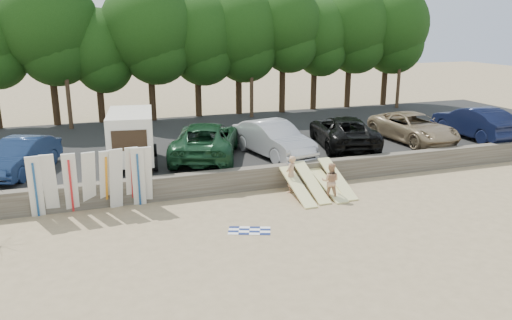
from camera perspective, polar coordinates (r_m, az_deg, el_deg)
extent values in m
plane|color=tan|center=(20.54, 8.65, -5.16)|extent=(120.00, 120.00, 0.00)
cube|color=#6B6356|center=(22.93, 5.23, -1.52)|extent=(44.00, 0.50, 1.00)
cube|color=#282828|center=(29.71, -0.74, 2.21)|extent=(44.00, 14.50, 0.70)
cylinder|color=#382616|center=(34.83, -22.07, 7.25)|extent=(0.44, 0.44, 4.31)
sphere|color=#1F4B15|center=(34.56, -22.79, 14.16)|extent=(6.33, 6.33, 6.33)
cylinder|color=#382616|center=(34.87, -17.35, 6.88)|extent=(0.44, 0.44, 3.34)
sphere|color=#1F4B15|center=(34.57, -17.79, 12.23)|extent=(4.93, 4.93, 4.93)
cylinder|color=#382616|center=(34.63, -11.81, 7.88)|extent=(0.44, 0.44, 4.16)
sphere|color=#1F4B15|center=(34.35, -12.20, 14.62)|extent=(6.16, 6.16, 6.16)
cylinder|color=#382616|center=(35.67, -6.63, 8.10)|extent=(0.44, 0.44, 3.89)
sphere|color=#1F4B15|center=(35.38, -6.83, 14.21)|extent=(5.98, 5.98, 5.98)
cylinder|color=#382616|center=(36.42, -1.99, 8.47)|extent=(0.44, 0.44, 4.05)
sphere|color=#1F4B15|center=(36.15, -2.05, 14.71)|extent=(6.20, 6.20, 6.20)
cylinder|color=#382616|center=(37.10, 3.02, 8.80)|extent=(0.44, 0.44, 4.33)
sphere|color=#1F4B15|center=(36.85, 3.12, 15.36)|extent=(5.42, 5.42, 5.42)
cylinder|color=#382616|center=(38.62, 6.61, 8.66)|extent=(0.44, 0.44, 3.89)
sphere|color=#1F4B15|center=(38.36, 6.80, 14.31)|extent=(5.12, 5.12, 5.12)
cylinder|color=#382616|center=(39.96, 10.48, 8.99)|extent=(0.44, 0.44, 4.24)
sphere|color=#1F4B15|center=(39.72, 10.78, 14.93)|extent=(5.89, 5.89, 5.89)
cylinder|color=#382616|center=(41.68, 14.48, 9.02)|extent=(0.44, 0.44, 4.25)
sphere|color=#1F4B15|center=(41.46, 14.88, 14.73)|extent=(6.25, 6.25, 6.25)
cylinder|color=#473321|center=(32.99, -21.07, 11.05)|extent=(0.26, 0.26, 9.00)
cylinder|color=#473321|center=(34.82, -0.52, 12.24)|extent=(0.26, 0.26, 9.00)
cube|color=#473321|center=(34.79, -0.53, 17.68)|extent=(1.50, 0.10, 0.10)
cylinder|color=#473321|center=(40.30, 16.24, 12.09)|extent=(0.26, 0.26, 9.00)
cube|color=#473321|center=(40.28, 16.61, 16.77)|extent=(1.50, 0.10, 0.10)
cube|color=silver|center=(23.85, -14.08, 2.79)|extent=(2.45, 4.15, 2.16)
cube|color=black|center=(21.87, -14.27, 2.17)|extent=(1.47, 0.23, 0.88)
cylinder|color=black|center=(22.95, -16.57, -0.73)|extent=(0.28, 0.67, 0.65)
cylinder|color=black|center=(22.85, -11.42, -0.45)|extent=(0.28, 0.67, 0.65)
cylinder|color=black|center=(25.41, -16.16, 0.85)|extent=(0.28, 0.67, 0.65)
cylinder|color=black|center=(25.32, -11.51, 1.11)|extent=(0.28, 0.67, 0.65)
imported|color=#16284E|center=(24.27, -25.31, 0.38)|extent=(3.38, 4.99, 1.56)
imported|color=#143820|center=(24.59, -5.73, 2.26)|extent=(4.94, 6.97, 1.76)
imported|color=#AFAEB4|center=(24.88, 1.98, 2.44)|extent=(2.89, 5.51, 1.73)
imported|color=black|center=(27.26, 9.89, 3.28)|extent=(3.99, 6.37, 1.64)
imported|color=#8F795B|center=(29.27, 17.53, 3.56)|extent=(2.93, 5.82, 1.58)
imported|color=black|center=(31.50, 23.68, 3.98)|extent=(1.97, 5.49, 1.80)
cube|color=silver|center=(20.30, -23.91, -2.83)|extent=(0.56, 0.77, 2.53)
cube|color=silver|center=(20.36, -22.49, -2.63)|extent=(0.51, 0.73, 2.53)
cube|color=silver|center=(20.28, -20.42, -2.50)|extent=(0.53, 0.80, 2.51)
cube|color=silver|center=(20.34, -18.55, -2.30)|extent=(0.61, 0.90, 2.50)
cube|color=silver|center=(20.36, -16.75, -2.14)|extent=(0.59, 0.90, 2.50)
cube|color=silver|center=(20.24, -15.70, -2.08)|extent=(0.60, 0.74, 2.54)
cube|color=silver|center=(20.29, -13.28, -1.87)|extent=(0.57, 0.73, 2.54)
cube|color=silver|center=(20.43, -13.98, -1.81)|extent=(0.51, 0.72, 2.53)
cube|color=silver|center=(20.40, -12.50, -1.76)|extent=(0.52, 0.76, 2.52)
cube|color=#E9E293|center=(21.13, 4.75, -3.00)|extent=(0.56, 2.87, 1.00)
cube|color=#E9E293|center=(21.56, 6.32, -2.50)|extent=(0.56, 2.83, 1.12)
cube|color=#E9E293|center=(21.87, 8.12, -2.74)|extent=(0.56, 2.93, 0.80)
cube|color=#E9E293|center=(22.12, 9.25, -2.08)|extent=(0.56, 2.82, 1.16)
imported|color=tan|center=(21.65, 4.01, -1.63)|extent=(0.71, 0.68, 1.64)
imported|color=tan|center=(21.01, 8.50, -2.41)|extent=(0.96, 0.90, 1.57)
cube|color=#227D41|center=(22.53, 7.98, -2.82)|extent=(0.46, 0.41, 0.32)
cube|color=orange|center=(23.18, 9.24, -2.47)|extent=(0.35, 0.31, 0.22)
plane|color=white|center=(17.95, -0.76, -8.07)|extent=(1.94, 1.94, 0.00)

